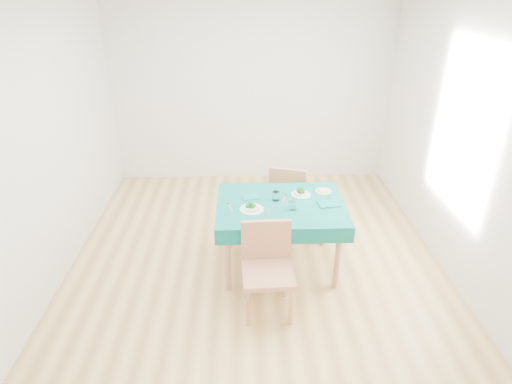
{
  "coord_description": "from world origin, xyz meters",
  "views": [
    {
      "loc": [
        -0.11,
        -3.86,
        2.8
      ],
      "look_at": [
        0.0,
        0.0,
        0.85
      ],
      "focal_mm": 30.0,
      "sensor_mm": 36.0,
      "label": 1
    }
  ],
  "objects_px": {
    "bowl_near": "(252,207)",
    "side_plate": "(323,191)",
    "table": "(280,236)",
    "chair_far": "(290,187)",
    "bowl_far": "(301,192)",
    "chair_near": "(268,260)"
  },
  "relations": [
    {
      "from": "chair_near",
      "to": "side_plate",
      "type": "xyz_separation_m",
      "value": [
        0.64,
        0.95,
        0.19
      ]
    },
    {
      "from": "chair_near",
      "to": "side_plate",
      "type": "distance_m",
      "value": 1.16
    },
    {
      "from": "bowl_near",
      "to": "bowl_far",
      "type": "relative_size",
      "value": 1.14
    },
    {
      "from": "bowl_far",
      "to": "side_plate",
      "type": "bearing_deg",
      "value": 15.96
    },
    {
      "from": "chair_near",
      "to": "side_plate",
      "type": "height_order",
      "value": "chair_near"
    },
    {
      "from": "table",
      "to": "bowl_far",
      "type": "relative_size",
      "value": 6.19
    },
    {
      "from": "bowl_near",
      "to": "chair_far",
      "type": "bearing_deg",
      "value": 63.5
    },
    {
      "from": "chair_near",
      "to": "chair_far",
      "type": "bearing_deg",
      "value": 74.62
    },
    {
      "from": "table",
      "to": "chair_far",
      "type": "distance_m",
      "value": 0.87
    },
    {
      "from": "bowl_near",
      "to": "side_plate",
      "type": "height_order",
      "value": "bowl_near"
    },
    {
      "from": "chair_far",
      "to": "bowl_far",
      "type": "bearing_deg",
      "value": 109.82
    },
    {
      "from": "bowl_far",
      "to": "table",
      "type": "bearing_deg",
      "value": -140.39
    },
    {
      "from": "table",
      "to": "bowl_far",
      "type": "xyz_separation_m",
      "value": [
        0.22,
        0.19,
        0.41
      ]
    },
    {
      "from": "bowl_near",
      "to": "side_plate",
      "type": "bearing_deg",
      "value": 26.09
    },
    {
      "from": "table",
      "to": "side_plate",
      "type": "xyz_separation_m",
      "value": [
        0.47,
        0.26,
        0.38
      ]
    },
    {
      "from": "chair_far",
      "to": "side_plate",
      "type": "bearing_deg",
      "value": 132.81
    },
    {
      "from": "chair_far",
      "to": "bowl_far",
      "type": "height_order",
      "value": "chair_far"
    },
    {
      "from": "table",
      "to": "side_plate",
      "type": "height_order",
      "value": "side_plate"
    },
    {
      "from": "bowl_near",
      "to": "table",
      "type": "bearing_deg",
      "value": 22.12
    },
    {
      "from": "chair_near",
      "to": "chair_far",
      "type": "height_order",
      "value": "chair_near"
    },
    {
      "from": "chair_near",
      "to": "bowl_near",
      "type": "height_order",
      "value": "chair_near"
    },
    {
      "from": "table",
      "to": "chair_near",
      "type": "relative_size",
      "value": 1.12
    }
  ]
}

